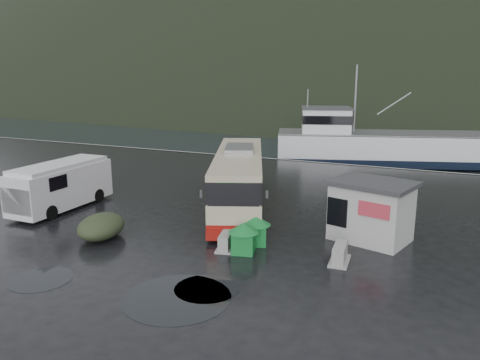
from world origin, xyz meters
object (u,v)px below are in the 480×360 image
at_px(jersey_barrier_c, 339,262).
at_px(waste_bin_left, 256,244).
at_px(jersey_barrier_b, 242,239).
at_px(waste_bin_right, 244,253).
at_px(fishing_trawler, 381,150).
at_px(white_van, 63,208).
at_px(dome_tent, 102,238).
at_px(ticket_kiosk, 369,240).
at_px(jersey_barrier_a, 226,249).
at_px(coach_bus, 239,207).

bearing_deg(jersey_barrier_c, waste_bin_left, 172.55).
bearing_deg(waste_bin_left, jersey_barrier_b, 158.36).
distance_m(waste_bin_right, jersey_barrier_c, 4.17).
relative_size(jersey_barrier_b, fishing_trawler, 0.06).
distance_m(white_van, dome_tent, 6.14).
bearing_deg(ticket_kiosk, jersey_barrier_a, -130.77).
bearing_deg(jersey_barrier_b, jersey_barrier_c, -10.02).
xyz_separation_m(waste_bin_right, dome_tent, (-7.00, -1.01, 0.00)).
bearing_deg(jersey_barrier_c, jersey_barrier_a, -173.97).
distance_m(jersey_barrier_b, jersey_barrier_c, 4.92).
xyz_separation_m(ticket_kiosk, jersey_barrier_c, (-0.73, -3.25, 0.00)).
bearing_deg(jersey_barrier_b, jersey_barrier_a, -97.89).
bearing_deg(waste_bin_left, fishing_trawler, 86.42).
xyz_separation_m(ticket_kiosk, jersey_barrier_b, (-5.58, -2.40, 0.00)).
bearing_deg(waste_bin_right, fishing_trawler, 86.35).
relative_size(white_van, waste_bin_right, 4.75).
height_order(jersey_barrier_a, jersey_barrier_b, jersey_barrier_b).
height_order(ticket_kiosk, jersey_barrier_a, ticket_kiosk).
height_order(coach_bus, jersey_barrier_b, coach_bus).
distance_m(coach_bus, jersey_barrier_a, 6.63).
bearing_deg(jersey_barrier_a, fishing_trawler, 84.62).
relative_size(ticket_kiosk, fishing_trawler, 0.15).
xyz_separation_m(dome_tent, jersey_barrier_a, (6.08, 1.13, 0.00)).
bearing_deg(coach_bus, ticket_kiosk, -39.15).
bearing_deg(dome_tent, ticket_kiosk, 22.52).
height_order(waste_bin_left, ticket_kiosk, ticket_kiosk).
distance_m(jersey_barrier_a, fishing_trawler, 30.59).
bearing_deg(ticket_kiosk, fishing_trawler, 112.18).
relative_size(white_van, dome_tent, 2.25).
relative_size(waste_bin_right, jersey_barrier_b, 0.93).
relative_size(waste_bin_left, jersey_barrier_c, 0.88).
bearing_deg(jersey_barrier_a, white_van, 170.66).
bearing_deg(waste_bin_right, white_van, 170.80).
relative_size(white_van, jersey_barrier_c, 4.21).
bearing_deg(waste_bin_left, jersey_barrier_c, -7.45).
xyz_separation_m(waste_bin_left, waste_bin_right, (-0.11, -1.17, 0.00)).
height_order(coach_bus, dome_tent, coach_bus).
distance_m(white_van, fishing_trawler, 31.95).
height_order(white_van, dome_tent, white_van).
xyz_separation_m(jersey_barrier_a, jersey_barrier_b, (0.19, 1.39, 0.00)).
bearing_deg(jersey_barrier_a, waste_bin_left, 45.70).
relative_size(ticket_kiosk, jersey_barrier_b, 2.48).
bearing_deg(jersey_barrier_a, ticket_kiosk, 33.25).
bearing_deg(white_van, ticket_kiosk, 5.58).
xyz_separation_m(waste_bin_right, ticket_kiosk, (4.85, 3.90, 0.00)).
height_order(dome_tent, jersey_barrier_a, dome_tent).
height_order(ticket_kiosk, fishing_trawler, fishing_trawler).
distance_m(waste_bin_left, jersey_barrier_a, 1.47).
bearing_deg(jersey_barrier_a, jersey_barrier_b, 82.11).
relative_size(white_van, jersey_barrier_b, 4.42).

